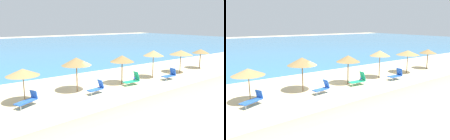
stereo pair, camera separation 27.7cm
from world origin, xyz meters
The scene contains 13 objects.
ground_plane centered at (0.00, 0.00, 0.00)m, with size 160.00×160.00×0.00m, color beige.
sea_water centered at (0.00, 39.62, 0.00)m, with size 160.00×65.93×0.01m, color teal.
beach_umbrella_2 centered at (-5.77, 0.35, 2.24)m, with size 2.24×2.24×2.49m.
beach_umbrella_3 centered at (-1.51, 0.75, 2.49)m, with size 2.39×2.39×2.81m.
beach_umbrella_4 centered at (2.81, 0.32, 2.37)m, with size 2.18×2.18×2.67m.
beach_umbrella_5 centered at (6.83, 0.34, 2.54)m, with size 2.05×2.05×2.82m.
beach_umbrella_6 centered at (11.11, 0.25, 2.28)m, with size 2.51×2.51×2.54m.
beach_umbrella_7 centered at (15.07, 0.36, 2.12)m, with size 2.02×2.02×2.39m.
lounge_chair_0 centered at (-0.51, -0.66, 0.47)m, with size 1.44×0.73×1.07m.
lounge_chair_1 centered at (-5.74, -0.25, 0.44)m, with size 1.67×1.23×0.97m.
lounge_chair_2 centered at (3.46, -0.43, 0.48)m, with size 1.58×0.70×1.19m.
lounge_chair_3 centered at (7.73, -1.09, 0.48)m, with size 1.47×0.73×1.11m.
beach_ball centered at (4.87, 0.82, 0.16)m, with size 0.32×0.32×0.32m, color blue.
Camera 2 is at (-9.49, -15.35, 5.52)m, focal length 36.21 mm.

